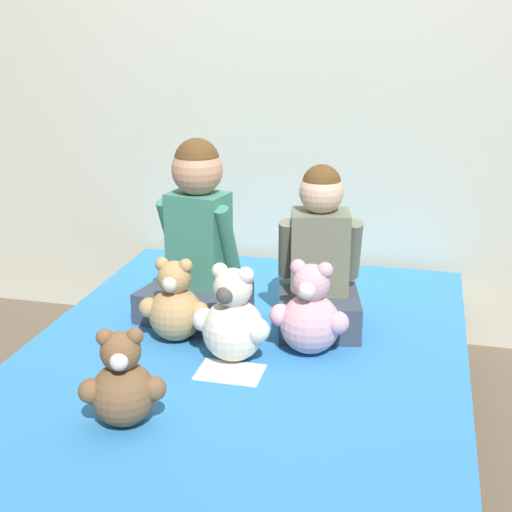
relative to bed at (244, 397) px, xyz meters
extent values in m
plane|color=brown|center=(0.00, 0.00, -0.18)|extent=(14.00, 14.00, 0.00)
cube|color=beige|center=(0.00, 1.05, 1.07)|extent=(8.00, 0.06, 2.50)
cube|color=brown|center=(0.00, 0.00, -0.10)|extent=(1.52, 1.96, 0.17)
cube|color=silver|center=(0.00, 0.00, 0.07)|extent=(1.49, 1.92, 0.17)
cube|color=#337FC6|center=(0.00, 0.00, 0.17)|extent=(1.50, 1.94, 0.03)
cube|color=#384251|center=(-0.25, 0.23, 0.24)|extent=(0.41, 0.39, 0.12)
cube|color=#3D8470|center=(-0.24, 0.28, 0.48)|extent=(0.24, 0.19, 0.35)
sphere|color=tan|center=(-0.24, 0.28, 0.74)|extent=(0.19, 0.19, 0.19)
sphere|color=brown|center=(-0.24, 0.28, 0.78)|extent=(0.17, 0.17, 0.17)
cylinder|color=#3D8470|center=(-0.36, 0.30, 0.49)|extent=(0.09, 0.16, 0.29)
cylinder|color=#3D8470|center=(-0.12, 0.25, 0.49)|extent=(0.09, 0.16, 0.29)
cube|color=#384251|center=(0.22, 0.23, 0.25)|extent=(0.34, 0.35, 0.13)
cube|color=slate|center=(0.21, 0.27, 0.47)|extent=(0.23, 0.20, 0.30)
sphere|color=beige|center=(0.21, 0.27, 0.69)|extent=(0.16, 0.16, 0.16)
sphere|color=brown|center=(0.21, 0.27, 0.72)|extent=(0.14, 0.14, 0.14)
cylinder|color=slate|center=(0.10, 0.25, 0.48)|extent=(0.08, 0.14, 0.24)
cylinder|color=slate|center=(0.33, 0.30, 0.48)|extent=(0.08, 0.14, 0.24)
sphere|color=tan|center=(-0.25, 0.03, 0.28)|extent=(0.19, 0.19, 0.19)
sphere|color=tan|center=(-0.25, 0.03, 0.42)|extent=(0.12, 0.12, 0.12)
sphere|color=beige|center=(-0.25, -0.02, 0.41)|extent=(0.05, 0.05, 0.05)
sphere|color=tan|center=(-0.30, 0.03, 0.46)|extent=(0.05, 0.05, 0.05)
sphere|color=tan|center=(-0.21, 0.03, 0.46)|extent=(0.05, 0.05, 0.05)
sphere|color=tan|center=(-0.34, 0.01, 0.30)|extent=(0.07, 0.07, 0.07)
sphere|color=tan|center=(-0.16, 0.01, 0.30)|extent=(0.07, 0.07, 0.07)
sphere|color=#DBA3B2|center=(0.22, 0.04, 0.29)|extent=(0.21, 0.21, 0.21)
sphere|color=#DBA3B2|center=(0.22, 0.04, 0.44)|extent=(0.13, 0.13, 0.13)
sphere|color=white|center=(0.22, -0.01, 0.43)|extent=(0.06, 0.06, 0.06)
sphere|color=#DBA3B2|center=(0.18, 0.04, 0.49)|extent=(0.05, 0.05, 0.05)
sphere|color=#DBA3B2|center=(0.27, 0.04, 0.49)|extent=(0.05, 0.05, 0.05)
sphere|color=#DBA3B2|center=(0.12, 0.03, 0.31)|extent=(0.08, 0.08, 0.08)
sphere|color=#DBA3B2|center=(0.32, 0.01, 0.31)|extent=(0.08, 0.08, 0.08)
sphere|color=silver|center=(-0.02, -0.07, 0.29)|extent=(0.21, 0.21, 0.21)
sphere|color=silver|center=(-0.02, -0.07, 0.44)|extent=(0.13, 0.13, 0.13)
sphere|color=#4C4742|center=(-0.03, -0.13, 0.43)|extent=(0.06, 0.06, 0.06)
sphere|color=silver|center=(-0.06, -0.06, 0.49)|extent=(0.05, 0.05, 0.05)
sphere|color=silver|center=(0.03, -0.08, 0.49)|extent=(0.05, 0.05, 0.05)
sphere|color=silver|center=(-0.12, -0.07, 0.32)|extent=(0.08, 0.08, 0.08)
sphere|color=silver|center=(0.08, -0.11, 0.32)|extent=(0.08, 0.08, 0.08)
sphere|color=brown|center=(-0.21, -0.53, 0.28)|extent=(0.18, 0.18, 0.18)
sphere|color=brown|center=(-0.21, -0.53, 0.41)|extent=(0.11, 0.11, 0.11)
sphere|color=white|center=(-0.19, -0.57, 0.40)|extent=(0.05, 0.05, 0.05)
sphere|color=brown|center=(-0.25, -0.54, 0.45)|extent=(0.05, 0.05, 0.05)
sphere|color=brown|center=(-0.17, -0.51, 0.45)|extent=(0.05, 0.05, 0.05)
sphere|color=brown|center=(-0.28, -0.57, 0.30)|extent=(0.07, 0.07, 0.07)
sphere|color=brown|center=(-0.12, -0.52, 0.30)|extent=(0.07, 0.07, 0.07)
cube|color=white|center=(0.00, -0.17, 0.19)|extent=(0.21, 0.15, 0.00)
camera|label=1|loc=(0.56, -2.15, 1.28)|focal=50.00mm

